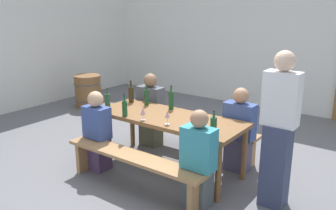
{
  "coord_description": "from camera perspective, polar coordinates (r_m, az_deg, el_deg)",
  "views": [
    {
      "loc": [
        2.6,
        -3.52,
        2.13
      ],
      "look_at": [
        0.0,
        0.0,
        0.9
      ],
      "focal_mm": 37.77,
      "sensor_mm": 36.0,
      "label": 1
    }
  ],
  "objects": [
    {
      "name": "wine_bottle_2",
      "position": [
        5.24,
        -5.98,
        1.75
      ],
      "size": [
        0.08,
        0.08,
        0.33
      ],
      "color": "#332814",
      "rests_on": "tasting_table"
    },
    {
      "name": "seated_guest_far_0",
      "position": [
        5.5,
        -2.8,
        -1.12
      ],
      "size": [
        0.41,
        0.24,
        1.15
      ],
      "rotation": [
        0.0,
        0.0,
        -1.57
      ],
      "color": "brown",
      "rests_on": "ground"
    },
    {
      "name": "wine_bottle_0",
      "position": [
        3.92,
        7.35,
        -3.36
      ],
      "size": [
        0.07,
        0.07,
        0.29
      ],
      "color": "#234C2D",
      "rests_on": "tasting_table"
    },
    {
      "name": "wine_bottle_3",
      "position": [
        4.59,
        -6.99,
        -0.47
      ],
      "size": [
        0.07,
        0.07,
        0.31
      ],
      "color": "#194723",
      "rests_on": "tasting_table"
    },
    {
      "name": "standing_host",
      "position": [
        3.91,
        17.39,
        -4.33
      ],
      "size": [
        0.36,
        0.24,
        1.71
      ],
      "rotation": [
        0.0,
        0.0,
        3.14
      ],
      "color": "#353C5B",
      "rests_on": "ground"
    },
    {
      "name": "back_wall",
      "position": [
        7.75,
        17.06,
        11.12
      ],
      "size": [
        14.0,
        0.2,
        3.2
      ],
      "primitive_type": "cube",
      "color": "silver",
      "rests_on": "ground"
    },
    {
      "name": "seated_guest_near_1",
      "position": [
        3.83,
        4.9,
        -9.17
      ],
      "size": [
        0.36,
        0.24,
        1.11
      ],
      "rotation": [
        0.0,
        0.0,
        1.57
      ],
      "color": "#4A5254",
      "rests_on": "ground"
    },
    {
      "name": "wine_bottle_1",
      "position": [
        4.96,
        -9.73,
        0.64
      ],
      "size": [
        0.07,
        0.07,
        0.29
      ],
      "color": "#234C2D",
      "rests_on": "tasting_table"
    },
    {
      "name": "wine_glass_0",
      "position": [
        4.24,
        -0.11,
        -1.63
      ],
      "size": [
        0.07,
        0.07,
        0.17
      ],
      "color": "silver",
      "rests_on": "tasting_table"
    },
    {
      "name": "wine_barrel",
      "position": [
        7.85,
        -12.78,
        2.2
      ],
      "size": [
        0.59,
        0.59,
        0.7
      ],
      "color": "brown",
      "rests_on": "ground"
    },
    {
      "name": "wine_bottle_4",
      "position": [
        5.08,
        -3.48,
        1.27
      ],
      "size": [
        0.06,
        0.06,
        0.3
      ],
      "color": "#194723",
      "rests_on": "tasting_table"
    },
    {
      "name": "tasting_table",
      "position": [
        4.62,
        0.0,
        -2.74
      ],
      "size": [
        2.04,
        0.79,
        0.75
      ],
      "color": "brown",
      "rests_on": "ground"
    },
    {
      "name": "ground_plane",
      "position": [
        4.87,
        0.0,
        -10.25
      ],
      "size": [
        24.0,
        24.0,
        0.0
      ],
      "primitive_type": "plane",
      "color": "slate"
    },
    {
      "name": "wine_glass_1",
      "position": [
        4.41,
        -4.08,
        -1.02
      ],
      "size": [
        0.07,
        0.07,
        0.17
      ],
      "color": "silver",
      "rests_on": "tasting_table"
    },
    {
      "name": "bench_far",
      "position": [
        5.26,
        4.51,
        -4.07
      ],
      "size": [
        1.94,
        0.3,
        0.45
      ],
      "color": "#9E7247",
      "rests_on": "ground"
    },
    {
      "name": "wine_bottle_5",
      "position": [
        4.87,
        0.51,
        0.82
      ],
      "size": [
        0.07,
        0.07,
        0.34
      ],
      "color": "#194723",
      "rests_on": "tasting_table"
    },
    {
      "name": "seated_guest_near_0",
      "position": [
        4.77,
        -11.33,
        -4.43
      ],
      "size": [
        0.36,
        0.24,
        1.08
      ],
      "rotation": [
        0.0,
        0.0,
        1.57
      ],
      "color": "#483354",
      "rests_on": "ground"
    },
    {
      "name": "seated_guest_far_1",
      "position": [
        4.74,
        11.37,
        -4.3
      ],
      "size": [
        0.41,
        0.24,
        1.13
      ],
      "rotation": [
        0.0,
        0.0,
        -1.57
      ],
      "color": "#4B4560",
      "rests_on": "ground"
    },
    {
      "name": "bench_near",
      "position": [
        4.23,
        -5.67,
        -9.21
      ],
      "size": [
        1.94,
        0.3,
        0.45
      ],
      "color": "#9E7247",
      "rests_on": "ground"
    }
  ]
}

